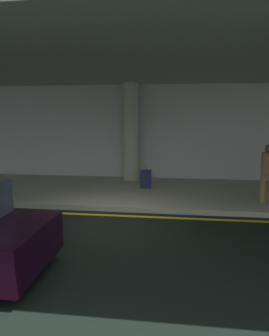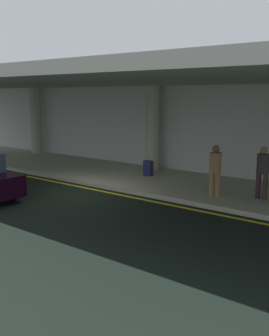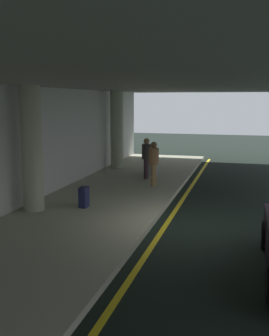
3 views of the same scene
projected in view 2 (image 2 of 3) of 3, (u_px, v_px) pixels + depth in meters
ground_plane at (77, 193)px, 13.66m from camera, size 60.00×60.00×0.00m
sidewalk at (131, 176)px, 16.07m from camera, size 26.00×4.20×0.15m
lane_stripe_yellow at (90, 189)px, 14.20m from camera, size 26.00×0.14×0.01m
support_column_far_left at (36, 121)px, 21.71m from camera, size 0.62×0.62×3.65m
support_column_left_mid at (153, 128)px, 16.93m from camera, size 0.62×0.62×3.65m
ceiling_overhang at (123, 81)px, 14.96m from camera, size 28.00×13.20×0.30m
terminal_back_wall at (161, 129)px, 17.48m from camera, size 26.00×0.30×3.80m
traveler_with_luggage at (263, 169)px, 12.12m from camera, size 0.38×0.38×1.68m
person_waiting_for_ride at (215, 167)px, 12.44m from camera, size 0.38×0.38×1.68m
suitcase_upright_primary at (148, 168)px, 15.78m from camera, size 0.36×0.22×0.90m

